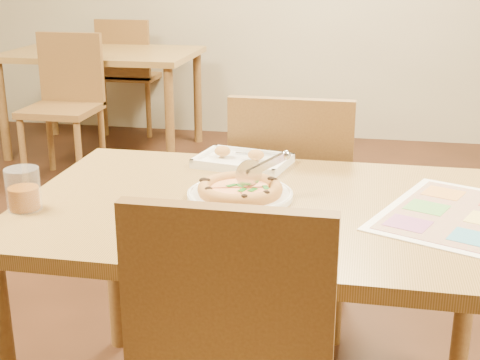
% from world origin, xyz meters
% --- Properties ---
extents(dining_table, '(1.30, 0.85, 0.72)m').
position_xyz_m(dining_table, '(0.00, 0.00, 0.63)').
color(dining_table, olive).
rests_on(dining_table, ground).
extents(chair_far, '(0.42, 0.42, 0.47)m').
position_xyz_m(chair_far, '(-0.00, 0.60, 0.57)').
color(chair_far, brown).
rests_on(chair_far, ground).
extents(bg_table, '(1.30, 0.85, 0.72)m').
position_xyz_m(bg_table, '(-1.60, 2.80, 0.63)').
color(bg_table, olive).
rests_on(bg_table, ground).
extents(bg_chair_near, '(0.42, 0.42, 0.47)m').
position_xyz_m(bg_chair_near, '(-1.60, 2.20, 0.57)').
color(bg_chair_near, brown).
rests_on(bg_chair_near, ground).
extents(bg_chair_far, '(0.42, 0.42, 0.47)m').
position_xyz_m(bg_chair_far, '(-1.60, 3.30, 0.57)').
color(bg_chair_far, brown).
rests_on(bg_chair_far, ground).
extents(plate, '(0.36, 0.36, 0.02)m').
position_xyz_m(plate, '(-0.08, 0.03, 0.73)').
color(plate, white).
rests_on(plate, dining_table).
extents(pizza, '(0.23, 0.23, 0.03)m').
position_xyz_m(pizza, '(-0.08, 0.02, 0.75)').
color(pizza, '#CC9145').
rests_on(pizza, plate).
extents(pizza_cutter, '(0.13, 0.09, 0.09)m').
position_xyz_m(pizza_cutter, '(-0.02, 0.05, 0.80)').
color(pizza_cutter, silver).
rests_on(pizza_cutter, pizza).
extents(appetizer_tray, '(0.31, 0.24, 0.05)m').
position_xyz_m(appetizer_tray, '(-0.13, 0.33, 0.73)').
color(appetizer_tray, white).
rests_on(appetizer_tray, dining_table).
extents(glass_tumbler, '(0.09, 0.09, 0.11)m').
position_xyz_m(glass_tumbler, '(-0.61, -0.16, 0.77)').
color(glass_tumbler, '#7E3E09').
rests_on(glass_tumbler, dining_table).
extents(menu, '(0.49, 0.56, 0.00)m').
position_xyz_m(menu, '(0.48, 0.01, 0.72)').
color(menu, white).
rests_on(menu, dining_table).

